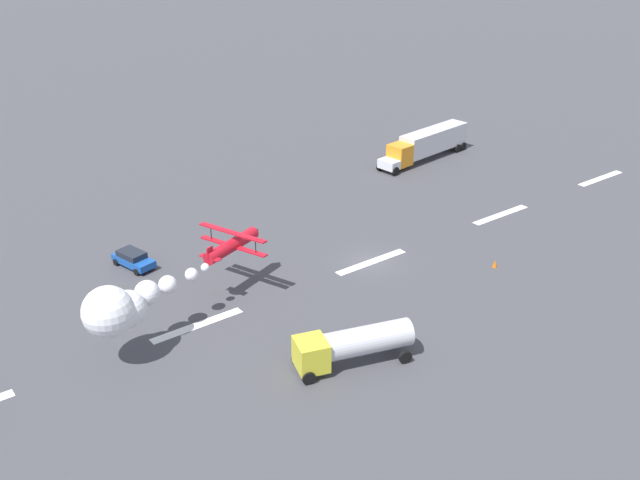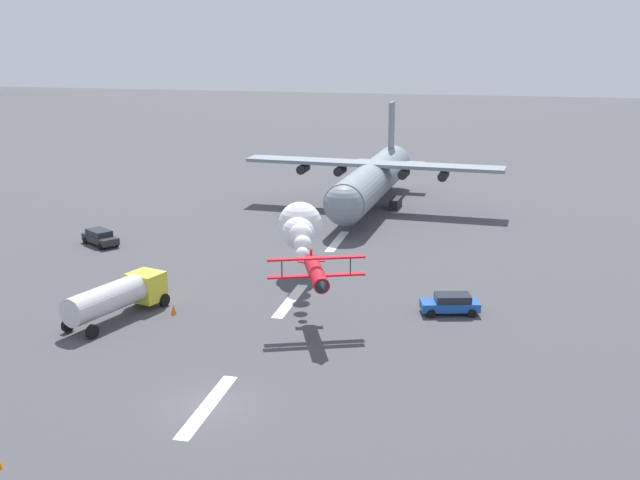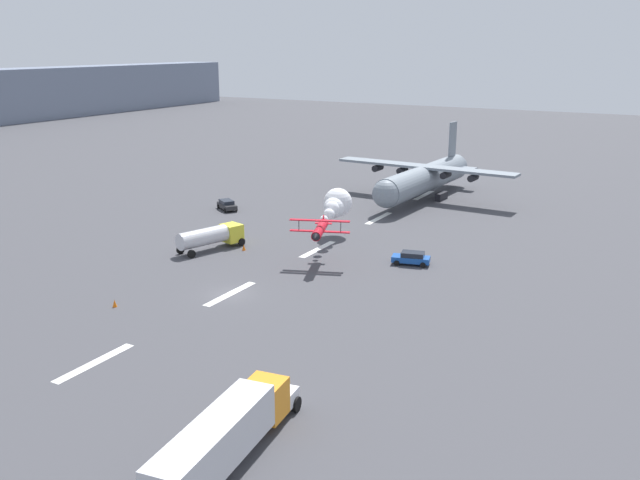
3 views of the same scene
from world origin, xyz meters
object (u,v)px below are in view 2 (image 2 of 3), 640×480
Objects in this scene: cargo_transport_plane at (370,181)px; fuel_tanker_truck at (117,296)px; airport_staff_sedan at (100,237)px; stunt_biplane_red at (300,230)px; followme_car_yellow at (451,303)px; traffic_cone_far at (174,309)px.

cargo_transport_plane is 3.37× the size of fuel_tanker_truck.
stunt_biplane_red is at bearing -105.58° from airport_staff_sedan.
followme_car_yellow is 37.15m from airport_staff_sedan.
followme_car_yellow is at bearing -74.63° from fuel_tanker_truck.
airport_staff_sedan is at bearing 131.38° from cargo_transport_plane.
stunt_biplane_red is 3.92× the size of followme_car_yellow.
stunt_biplane_red is 16.51m from fuel_tanker_truck.
cargo_transport_plane is at bearing -13.13° from traffic_cone_far.
stunt_biplane_red is 23.21m from airport_staff_sedan.
airport_staff_sedan is (-20.83, 23.64, -2.73)m from cargo_transport_plane.
stunt_biplane_red is 13.27m from traffic_cone_far.
cargo_transport_plane reaches higher than airport_staff_sedan.
stunt_biplane_red reaches higher than airport_staff_sedan.
fuel_tanker_truck is 24.87m from followme_car_yellow.
cargo_transport_plane is at bearing 19.59° from followme_car_yellow.
cargo_transport_plane is 6.60× the size of followme_car_yellow.
fuel_tanker_truck reaches higher than followme_car_yellow.
followme_car_yellow is at bearing -76.65° from traffic_cone_far.
fuel_tanker_truck is at bearing 115.85° from traffic_cone_far.
airport_staff_sedan is at bearing 41.97° from traffic_cone_far.
traffic_cone_far is (-10.42, 7.18, -3.99)m from stunt_biplane_red.
stunt_biplane_red is at bearing -34.55° from traffic_cone_far.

